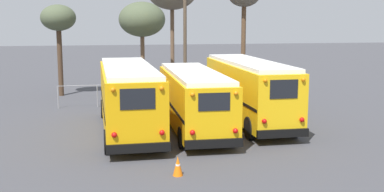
{
  "coord_description": "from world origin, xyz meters",
  "views": [
    {
      "loc": [
        -4.37,
        -24.38,
        5.52
      ],
      "look_at": [
        0.0,
        -0.7,
        1.65
      ],
      "focal_mm": 45.0,
      "sensor_mm": 36.0,
      "label": 1
    }
  ],
  "objects_px": {
    "school_bus_1": "(194,98)",
    "bare_tree_2": "(142,20)",
    "school_bus_0": "(128,96)",
    "school_bus_2": "(249,89)",
    "utility_pole": "(185,31)",
    "traffic_cone": "(178,166)",
    "bare_tree_1": "(58,20)"
  },
  "relations": [
    {
      "from": "utility_pole",
      "to": "bare_tree_2",
      "type": "relative_size",
      "value": 1.32
    },
    {
      "from": "bare_tree_1",
      "to": "traffic_cone",
      "type": "bearing_deg",
      "value": -74.03
    },
    {
      "from": "school_bus_2",
      "to": "bare_tree_2",
      "type": "height_order",
      "value": "bare_tree_2"
    },
    {
      "from": "school_bus_2",
      "to": "traffic_cone",
      "type": "xyz_separation_m",
      "value": [
        -5.1,
        -8.17,
        -1.46
      ]
    },
    {
      "from": "school_bus_0",
      "to": "school_bus_2",
      "type": "xyz_separation_m",
      "value": [
        6.44,
        1.08,
        0.03
      ]
    },
    {
      "from": "bare_tree_2",
      "to": "traffic_cone",
      "type": "xyz_separation_m",
      "value": [
        -0.26,
        -17.96,
        -5.09
      ]
    },
    {
      "from": "utility_pole",
      "to": "school_bus_2",
      "type": "bearing_deg",
      "value": -81.06
    },
    {
      "from": "utility_pole",
      "to": "bare_tree_2",
      "type": "distance_m",
      "value": 3.37
    },
    {
      "from": "school_bus_2",
      "to": "bare_tree_2",
      "type": "xyz_separation_m",
      "value": [
        -4.84,
        9.79,
        3.63
      ]
    },
    {
      "from": "school_bus_2",
      "to": "utility_pole",
      "type": "distance_m",
      "value": 11.03
    },
    {
      "from": "bare_tree_1",
      "to": "bare_tree_2",
      "type": "distance_m",
      "value": 6.01
    },
    {
      "from": "utility_pole",
      "to": "bare_tree_1",
      "type": "xyz_separation_m",
      "value": [
        -9.01,
        0.75,
        0.82
      ]
    },
    {
      "from": "school_bus_1",
      "to": "bare_tree_1",
      "type": "height_order",
      "value": "bare_tree_1"
    },
    {
      "from": "utility_pole",
      "to": "bare_tree_2",
      "type": "height_order",
      "value": "utility_pole"
    },
    {
      "from": "school_bus_0",
      "to": "traffic_cone",
      "type": "relative_size",
      "value": 14.41
    },
    {
      "from": "school_bus_1",
      "to": "traffic_cone",
      "type": "height_order",
      "value": "school_bus_1"
    },
    {
      "from": "traffic_cone",
      "to": "bare_tree_2",
      "type": "bearing_deg",
      "value": 89.18
    },
    {
      "from": "bare_tree_1",
      "to": "school_bus_1",
      "type": "bearing_deg",
      "value": -59.28
    },
    {
      "from": "school_bus_1",
      "to": "utility_pole",
      "type": "bearing_deg",
      "value": 82.44
    },
    {
      "from": "school_bus_1",
      "to": "school_bus_2",
      "type": "height_order",
      "value": "school_bus_2"
    },
    {
      "from": "bare_tree_1",
      "to": "bare_tree_2",
      "type": "bearing_deg",
      "value": -14.35
    },
    {
      "from": "traffic_cone",
      "to": "school_bus_2",
      "type": "bearing_deg",
      "value": 58.03
    },
    {
      "from": "bare_tree_2",
      "to": "school_bus_0",
      "type": "bearing_deg",
      "value": -98.35
    },
    {
      "from": "school_bus_1",
      "to": "bare_tree_2",
      "type": "relative_size",
      "value": 1.42
    },
    {
      "from": "school_bus_0",
      "to": "bare_tree_2",
      "type": "relative_size",
      "value": 1.54
    },
    {
      "from": "school_bus_1",
      "to": "school_bus_2",
      "type": "distance_m",
      "value": 3.46
    },
    {
      "from": "school_bus_2",
      "to": "traffic_cone",
      "type": "height_order",
      "value": "school_bus_2"
    },
    {
      "from": "bare_tree_2",
      "to": "school_bus_1",
      "type": "bearing_deg",
      "value": -81.64
    },
    {
      "from": "bare_tree_1",
      "to": "school_bus_2",
      "type": "bearing_deg",
      "value": -46.6
    },
    {
      "from": "school_bus_2",
      "to": "school_bus_0",
      "type": "bearing_deg",
      "value": -170.45
    },
    {
      "from": "school_bus_1",
      "to": "bare_tree_1",
      "type": "relative_size",
      "value": 1.46
    },
    {
      "from": "school_bus_2",
      "to": "utility_pole",
      "type": "bearing_deg",
      "value": 98.94
    }
  ]
}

